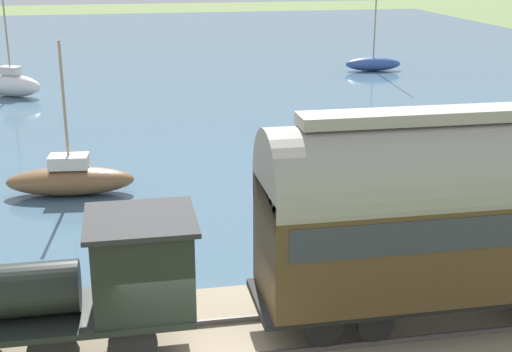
{
  "coord_description": "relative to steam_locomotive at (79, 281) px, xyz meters",
  "views": [
    {
      "loc": [
        -11.97,
        0.96,
        8.36
      ],
      "look_at": [
        6.08,
        -2.5,
        2.41
      ],
      "focal_mm": 50.0,
      "sensor_mm": 36.0,
      "label": 1
    }
  ],
  "objects": [
    {
      "name": "rowboat_mid_harbor",
      "position": [
        6.45,
        -13.01,
        -1.93
      ],
      "size": [
        1.14,
        2.77,
        0.5
      ],
      "rotation": [
        0.0,
        0.0,
        -0.12
      ],
      "color": "#B7B2A3",
      "rests_on": "harbor_water"
    },
    {
      "name": "passenger_coach",
      "position": [
        -0.0,
        -7.72,
        1.0
      ],
      "size": [
        2.38,
        8.52,
        4.62
      ],
      "color": "black",
      "rests_on": "rail_embankment"
    },
    {
      "name": "sailboat_brown",
      "position": [
        11.64,
        0.93,
        -1.62
      ],
      "size": [
        1.81,
        4.55,
        5.39
      ],
      "rotation": [
        0.0,
        0.0,
        -0.09
      ],
      "color": "brown",
      "rests_on": "harbor_water"
    },
    {
      "name": "harbor_water",
      "position": [
        42.77,
        -1.97,
        -2.19
      ],
      "size": [
        80.0,
        80.0,
        0.01
      ],
      "color": "#426075",
      "rests_on": "ground"
    },
    {
      "name": "steam_locomotive",
      "position": [
        0.0,
        0.0,
        0.0
      ],
      "size": [
        2.08,
        5.99,
        2.99
      ],
      "color": "black",
      "rests_on": "rail_embankment"
    },
    {
      "name": "rowboat_far_out",
      "position": [
        5.91,
        -8.75,
        -1.94
      ],
      "size": [
        2.04,
        1.89,
        0.49
      ],
      "rotation": [
        0.0,
        0.0,
        -0.89
      ],
      "color": "beige",
      "rests_on": "harbor_water"
    },
    {
      "name": "sailboat_blue",
      "position": [
        34.5,
        -18.44,
        -1.62
      ],
      "size": [
        1.48,
        3.99,
        9.34
      ],
      "rotation": [
        0.0,
        0.0,
        -0.11
      ],
      "color": "#335199",
      "rests_on": "harbor_water"
    },
    {
      "name": "rowboat_near_shore",
      "position": [
        11.5,
        -7.17,
        -1.92
      ],
      "size": [
        2.17,
        2.67,
        0.54
      ],
      "rotation": [
        0.0,
        0.0,
        -0.59
      ],
      "color": "silver",
      "rests_on": "harbor_water"
    },
    {
      "name": "sailboat_white",
      "position": [
        29.96,
        5.22,
        -1.43
      ],
      "size": [
        2.97,
        3.95,
        9.34
      ],
      "rotation": [
        0.0,
        0.0,
        -0.53
      ],
      "color": "white",
      "rests_on": "harbor_water"
    }
  ]
}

